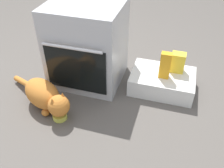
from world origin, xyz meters
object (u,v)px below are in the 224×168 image
snack_bag (178,62)px  pantry_cabinet (162,81)px  food_bowl (60,116)px  oven (87,44)px  juice_carton (165,65)px  cat (45,96)px

snack_bag → pantry_cabinet: bearing=-141.5°
food_bowl → snack_bag: (0.84, 0.70, 0.23)m
oven → juice_carton: 0.71m
oven → food_bowl: oven is taller
cat → food_bowl: bearing=0.0°
pantry_cabinet → cat: bearing=-149.0°
oven → juice_carton: size_ratio=3.09×
pantry_cabinet → juice_carton: (0.01, -0.04, 0.20)m
food_bowl → oven: bearing=86.9°
juice_carton → cat: bearing=-151.3°
oven → pantry_cabinet: 0.76m
pantry_cabinet → oven: bearing=-177.1°
pantry_cabinet → food_bowl: (-0.73, -0.62, -0.06)m
food_bowl → snack_bag: bearing=40.0°
food_bowl → cat: (-0.16, 0.08, 0.10)m
cat → juice_carton: bearing=56.6°
juice_carton → oven: bearing=179.4°
cat → juice_carton: 1.03m
pantry_cabinet → juice_carton: juice_carton is taller
food_bowl → cat: bearing=152.2°
juice_carton → snack_bag: (0.10, 0.13, -0.03)m
oven → food_bowl: (-0.03, -0.58, -0.34)m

